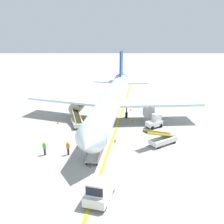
{
  "coord_description": "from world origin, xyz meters",
  "views": [
    {
      "loc": [
        -0.8,
        -25.25,
        13.66
      ],
      "look_at": [
        -0.84,
        9.76,
        2.5
      ],
      "focal_mm": 40.07,
      "sensor_mm": 36.0,
      "label": 1
    }
  ],
  "objects": [
    {
      "name": "baggage_tug_near_wing",
      "position": [
        5.64,
        9.97,
        0.93
      ],
      "size": [
        2.73,
        2.36,
        2.1
      ],
      "color": "silver",
      "rests_on": "ground"
    },
    {
      "name": "ground_crew_wing_walker",
      "position": [
        -5.91,
        1.08,
        0.91
      ],
      "size": [
        0.36,
        0.24,
        1.7
      ],
      "color": "#26262D",
      "rests_on": "ground"
    },
    {
      "name": "ground_plane",
      "position": [
        0.0,
        0.0,
        0.0
      ],
      "size": [
        300.0,
        300.0,
        0.0
      ],
      "primitive_type": "plane",
      "color": "#9E9B93"
    },
    {
      "name": "safety_cone_nose_left",
      "position": [
        -3.43,
        18.3,
        0.22
      ],
      "size": [
        0.36,
        0.36,
        0.44
      ],
      "primitive_type": "cone",
      "color": "orange",
      "rests_on": "ground"
    },
    {
      "name": "taxi_line_yellow",
      "position": [
        -0.84,
        5.0,
        0.0
      ],
      "size": [
        11.41,
        79.27,
        0.01
      ],
      "primitive_type": "cube",
      "rotation": [
        0.0,
        0.0,
        -0.14
      ],
      "color": "yellow",
      "rests_on": "ground"
    },
    {
      "name": "ground_crew_marshaller",
      "position": [
        -8.63,
        1.04,
        0.91
      ],
      "size": [
        0.36,
        0.24,
        1.7
      ],
      "color": "#26262D",
      "rests_on": "ground"
    },
    {
      "name": "safety_cone_wingtip_right",
      "position": [
        2.53,
        12.62,
        0.22
      ],
      "size": [
        0.36,
        0.36,
        0.44
      ],
      "primitive_type": "cone",
      "color": "orange",
      "rests_on": "ground"
    },
    {
      "name": "safety_cone_nose_right",
      "position": [
        -9.34,
        11.6,
        0.22
      ],
      "size": [
        0.36,
        0.36,
        0.44
      ],
      "primitive_type": "cone",
      "color": "orange",
      "rests_on": "ground"
    },
    {
      "name": "baggage_cart_loaded",
      "position": [
        -2.9,
        -0.2,
        0.47
      ],
      "size": [
        1.8,
        3.81,
        0.94
      ],
      "color": "#A5A5A8",
      "rests_on": "ground"
    },
    {
      "name": "belt_loader_forward_hold",
      "position": [
        -6.14,
        10.81,
        0.78
      ],
      "size": [
        2.62,
        5.16,
        2.59
      ],
      "color": "silver",
      "rests_on": "ground"
    },
    {
      "name": "safety_cone_tail_area",
      "position": [
        2.63,
        18.53,
        0.22
      ],
      "size": [
        0.36,
        0.36,
        0.44
      ],
      "primitive_type": "cone",
      "color": "orange",
      "rests_on": "ground"
    },
    {
      "name": "belt_loader_aft_hold",
      "position": [
        5.6,
        3.91,
        0.78
      ],
      "size": [
        4.86,
        3.81,
        2.59
      ],
      "color": "silver",
      "rests_on": "ground"
    },
    {
      "name": "pushback_tug",
      "position": [
        -1.89,
        -7.21,
        0.99
      ],
      "size": [
        2.79,
        3.98,
        2.2
      ],
      "color": "silver",
      "rests_on": "ground"
    },
    {
      "name": "airliner",
      "position": [
        -0.76,
        13.3,
        3.42
      ],
      "size": [
        28.33,
        35.3,
        10.1
      ],
      "color": "silver",
      "rests_on": "ground"
    },
    {
      "name": "safety_cone_wingtip_left",
      "position": [
        -0.39,
        4.71,
        0.22
      ],
      "size": [
        0.36,
        0.36,
        0.44
      ],
      "primitive_type": "cone",
      "color": "orange",
      "rests_on": "ground"
    }
  ]
}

